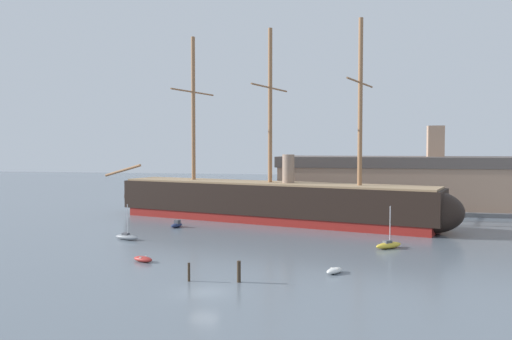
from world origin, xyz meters
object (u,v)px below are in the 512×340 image
dinghy_foreground_left (143,259)px  dinghy_far_right (449,219)px  motorboat_alongside_bow (177,225)px  mooring_piling_left_pair (189,272)px  motorboat_alongside_stern (408,228)px  mooring_piling_nearest (239,272)px  sailboat_mid_right (389,245)px  dockside_warehouse_right (411,184)px  motorboat_distant_centre (316,206)px  dinghy_foreground_right (335,271)px  sailboat_mid_left (127,237)px  tall_ship (270,201)px

dinghy_foreground_left → dinghy_far_right: size_ratio=0.97×
motorboat_alongside_bow → mooring_piling_left_pair: 35.14m
motorboat_alongside_stern → mooring_piling_nearest: 39.16m
sailboat_mid_right → dockside_warehouse_right: (6.08, 43.27, 5.08)m
sailboat_mid_right → motorboat_distant_centre: (-13.36, 41.19, 0.14)m
sailboat_mid_right → dinghy_foreground_left: bearing=-153.3°
dinghy_foreground_right → dockside_warehouse_right: bearing=78.2°
dockside_warehouse_right → motorboat_alongside_stern: bearing=-95.2°
motorboat_alongside_bow → motorboat_distant_centre: 35.93m
dockside_warehouse_right → sailboat_mid_right: bearing=-98.0°
motorboat_alongside_stern → mooring_piling_nearest: mooring_piling_nearest is taller
sailboat_mid_left → sailboat_mid_right: sailboat_mid_right is taller
tall_ship → dockside_warehouse_right: bearing=41.5°
tall_ship → dinghy_foreground_left: 35.88m
tall_ship → sailboat_mid_left: size_ratio=13.47×
dinghy_far_right → dockside_warehouse_right: 16.97m
tall_ship → motorboat_alongside_stern: tall_ship is taller
sailboat_mid_right → mooring_piling_left_pair: size_ratio=3.03×
tall_ship → dinghy_far_right: (31.00, 7.41, -3.34)m
dockside_warehouse_right → dinghy_foreground_left: bearing=-120.7°
tall_ship → sailboat_mid_right: bearing=-46.8°
dinghy_foreground_right → motorboat_alongside_bow: (-27.19, 26.34, 0.13)m
sailboat_mid_right → mooring_piling_left_pair: sailboat_mid_right is taller
mooring_piling_left_pair → dockside_warehouse_right: (25.96, 64.50, 4.64)m
motorboat_alongside_stern → dinghy_far_right: motorboat_alongside_stern is taller
mooring_piling_left_pair → motorboat_alongside_bow: bearing=112.4°
motorboat_distant_centre → dockside_warehouse_right: size_ratio=0.07×
dinghy_foreground_left → dockside_warehouse_right: 66.83m
motorboat_alongside_bow → dockside_warehouse_right: 50.96m
dinghy_foreground_right → mooring_piling_nearest: mooring_piling_nearest is taller
tall_ship → mooring_piling_left_pair: (-0.45, -41.90, -2.76)m
dinghy_far_right → mooring_piling_nearest: 55.48m
dinghy_foreground_left → sailboat_mid_left: sailboat_mid_left is taller
dinghy_foreground_left → dinghy_far_right: dinghy_far_right is taller
dockside_warehouse_right → dinghy_foreground_right: bearing=-101.8°
dinghy_far_right → dockside_warehouse_right: size_ratio=0.05×
dinghy_foreground_left → dinghy_far_right: (39.48, 42.12, 0.01)m
tall_ship → motorboat_alongside_bow: tall_ship is taller
sailboat_mid_left → motorboat_distant_centre: (22.77, 42.31, 0.18)m
sailboat_mid_left → motorboat_alongside_stern: (39.53, 15.08, 0.21)m
sailboat_mid_right → dinghy_far_right: 30.37m
sailboat_mid_left → motorboat_distant_centre: size_ratio=1.24×
dinghy_foreground_right → dinghy_far_right: 46.61m
sailboat_mid_left → sailboat_mid_right: bearing=1.8°
dinghy_foreground_left → motorboat_distant_centre: (14.55, 55.22, 0.28)m
motorboat_alongside_bow → sailboat_mid_left: bearing=-103.1°
sailboat_mid_left → mooring_piling_nearest: bearing=-42.7°
dinghy_far_right → motorboat_distant_centre: 28.16m
dinghy_far_right → mooring_piling_nearest: size_ratio=1.45×
tall_ship → motorboat_distant_centre: bearing=73.5°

